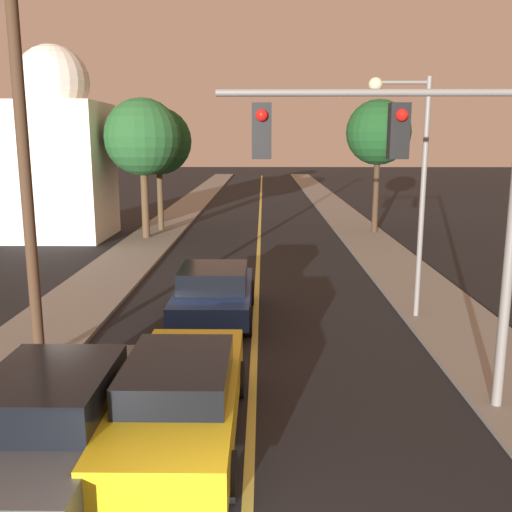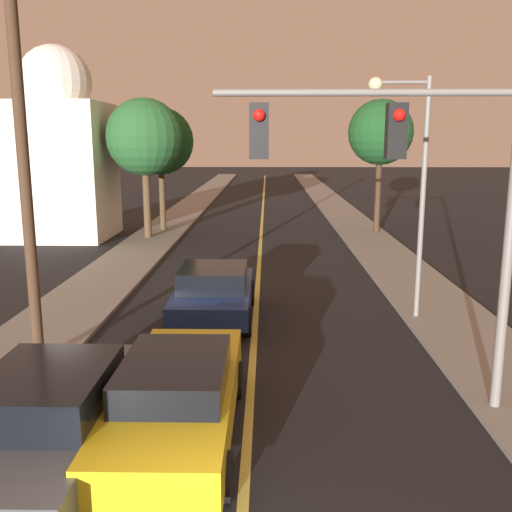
# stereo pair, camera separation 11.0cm
# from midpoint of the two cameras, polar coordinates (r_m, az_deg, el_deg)

# --- Properties ---
(road_surface) EXTENTS (8.01, 80.00, 0.01)m
(road_surface) POSITION_cam_midpoint_polar(r_m,az_deg,el_deg) (41.03, 0.77, 4.82)
(road_surface) COLOR black
(road_surface) RESTS_ON ground
(sidewalk_left) EXTENTS (2.50, 80.00, 0.12)m
(sidewalk_left) POSITION_cam_midpoint_polar(r_m,az_deg,el_deg) (41.39, -6.55, 4.88)
(sidewalk_left) COLOR gray
(sidewalk_left) RESTS_ON ground
(sidewalk_right) EXTENTS (2.50, 80.00, 0.12)m
(sidewalk_right) POSITION_cam_midpoint_polar(r_m,az_deg,el_deg) (41.33, 8.10, 4.83)
(sidewalk_right) COLOR gray
(sidewalk_right) RESTS_ON ground
(car_near_lane_front) EXTENTS (1.94, 5.13, 1.46)m
(car_near_lane_front) POSITION_cam_midpoint_polar(r_m,az_deg,el_deg) (9.48, -7.54, -13.68)
(car_near_lane_front) COLOR gold
(car_near_lane_front) RESTS_ON ground
(car_near_lane_second) EXTENTS (2.11, 4.48, 1.48)m
(car_near_lane_second) POSITION_cam_midpoint_polar(r_m,az_deg,el_deg) (15.47, -4.02, -3.56)
(car_near_lane_second) COLOR navy
(car_near_lane_second) RESTS_ON ground
(car_outer_lane_front) EXTENTS (2.07, 5.00, 1.53)m
(car_outer_lane_front) POSITION_cam_midpoint_polar(r_m,az_deg,el_deg) (9.32, -19.33, -14.72)
(car_outer_lane_front) COLOR #474C51
(car_outer_lane_front) RESTS_ON ground
(traffic_signal_mast) EXTENTS (5.07, 0.42, 5.67)m
(traffic_signal_mast) POSITION_cam_midpoint_polar(r_m,az_deg,el_deg) (9.90, 15.69, 7.70)
(traffic_signal_mast) COLOR slate
(traffic_signal_mast) RESTS_ON ground
(streetlamp_right) EXTENTS (1.59, 0.36, 6.24)m
(streetlamp_right) POSITION_cam_midpoint_polar(r_m,az_deg,el_deg) (15.37, 15.29, 8.83)
(streetlamp_right) COLOR slate
(streetlamp_right) RESTS_ON ground
(utility_pole_left) EXTENTS (1.60, 0.24, 8.71)m
(utility_pole_left) POSITION_cam_midpoint_polar(r_m,az_deg,el_deg) (12.50, -22.09, 10.01)
(utility_pole_left) COLOR #422D1E
(utility_pole_left) RESTS_ON ground
(tree_left_near) EXTENTS (3.64, 3.64, 6.64)m
(tree_left_near) POSITION_cam_midpoint_polar(r_m,az_deg,el_deg) (28.09, -10.98, 11.55)
(tree_left_near) COLOR #4C3823
(tree_left_near) RESTS_ON ground
(tree_left_far) EXTENTS (3.45, 3.45, 6.35)m
(tree_left_far) POSITION_cam_midpoint_polar(r_m,az_deg,el_deg) (30.50, -9.43, 11.23)
(tree_left_far) COLOR #4C3823
(tree_left_far) RESTS_ON ground
(tree_right_near) EXTENTS (3.25, 3.25, 6.68)m
(tree_right_near) POSITION_cam_midpoint_polar(r_m,az_deg,el_deg) (29.80, 12.44, 11.94)
(tree_right_near) COLOR #3D2B1C
(tree_right_near) RESTS_ON ground
(domed_building_left) EXTENTS (4.62, 4.62, 9.22)m
(domed_building_left) POSITION_cam_midpoint_polar(r_m,az_deg,el_deg) (29.80, -18.91, 9.81)
(domed_building_left) COLOR silver
(domed_building_left) RESTS_ON ground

